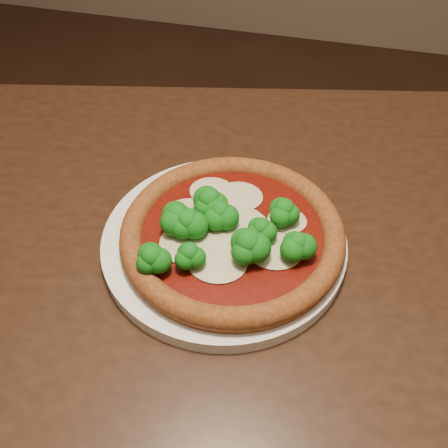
# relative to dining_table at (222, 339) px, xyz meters

# --- Properties ---
(floor) EXTENTS (4.00, 4.00, 0.00)m
(floor) POSITION_rel_dining_table_xyz_m (-0.07, 0.19, -0.66)
(floor) COLOR black
(floor) RESTS_ON ground
(dining_table) EXTENTS (1.49, 1.15, 0.75)m
(dining_table) POSITION_rel_dining_table_xyz_m (0.00, 0.00, 0.00)
(dining_table) COLOR black
(dining_table) RESTS_ON floor
(plate) EXTENTS (0.30, 0.30, 0.02)m
(plate) POSITION_rel_dining_table_xyz_m (-0.02, 0.08, 0.10)
(plate) COLOR silver
(plate) RESTS_ON dining_table
(pizza) EXTENTS (0.27, 0.27, 0.06)m
(pizza) POSITION_rel_dining_table_xyz_m (-0.01, 0.07, 0.12)
(pizza) COLOR brown
(pizza) RESTS_ON plate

